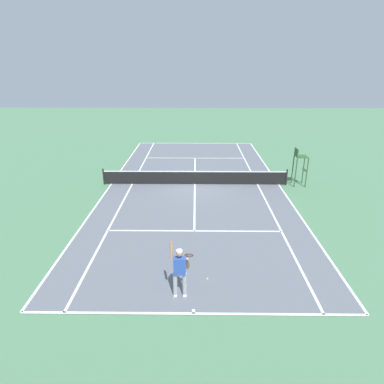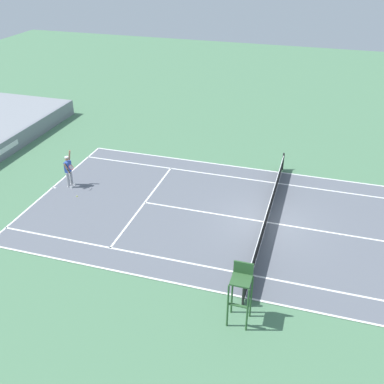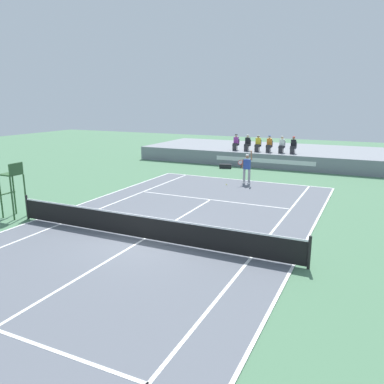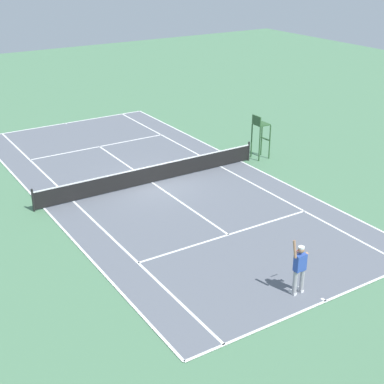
# 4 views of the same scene
# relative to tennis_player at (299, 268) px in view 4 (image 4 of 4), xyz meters

# --- Properties ---
(ground_plane) EXTENTS (80.00, 80.00, 0.00)m
(ground_plane) POSITION_rel_tennis_player_xyz_m (-0.46, -11.01, -0.99)
(ground_plane) COLOR #4C7A56
(court) EXTENTS (11.08, 23.88, 0.03)m
(court) POSITION_rel_tennis_player_xyz_m (-0.46, -11.01, -0.98)
(court) COLOR slate
(court) RESTS_ON ground
(net) EXTENTS (11.98, 0.10, 1.07)m
(net) POSITION_rel_tennis_player_xyz_m (-0.46, -11.01, -0.47)
(net) COLOR black
(net) RESTS_ON ground
(tennis_player) EXTENTS (0.76, 0.62, 2.08)m
(tennis_player) POSITION_rel_tennis_player_xyz_m (0.00, 0.00, 0.00)
(tennis_player) COLOR #9E9EA3
(tennis_player) RESTS_ON ground
(tennis_ball) EXTENTS (0.07, 0.07, 0.07)m
(tennis_ball) POSITION_rel_tennis_player_xyz_m (-0.95, -0.91, -0.96)
(tennis_ball) COLOR #D1E533
(tennis_ball) RESTS_ON ground
(umpire_chair) EXTENTS (0.77, 0.77, 2.44)m
(umpire_chair) POSITION_rel_tennis_player_xyz_m (-7.12, -11.01, 0.56)
(umpire_chair) COLOR #2D562D
(umpire_chair) RESTS_ON ground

